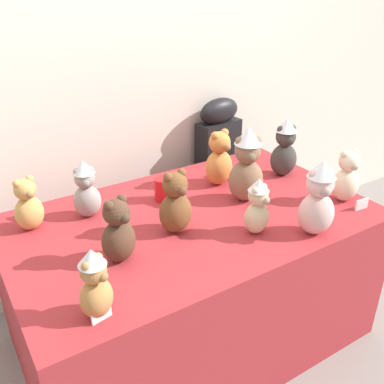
% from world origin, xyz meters
% --- Properties ---
extents(ground_plane, '(10.00, 10.00, 0.00)m').
position_xyz_m(ground_plane, '(0.00, 0.00, 0.00)').
color(ground_plane, gray).
extents(wall_back, '(7.00, 0.08, 2.60)m').
position_xyz_m(wall_back, '(0.00, 0.98, 1.30)').
color(wall_back, silver).
rests_on(wall_back, ground_plane).
extents(display_table, '(1.60, 0.96, 0.70)m').
position_xyz_m(display_table, '(0.00, 0.25, 0.35)').
color(display_table, maroon).
rests_on(display_table, ground_plane).
extents(instrument_case, '(0.29, 0.16, 1.01)m').
position_xyz_m(instrument_case, '(0.57, 0.86, 0.51)').
color(instrument_case, black).
rests_on(instrument_case, ground_plane).
extents(teddy_bear_mocha, '(0.20, 0.19, 0.36)m').
position_xyz_m(teddy_bear_mocha, '(0.30, 0.25, 0.88)').
color(teddy_bear_mocha, '#7F6047').
rests_on(teddy_bear_mocha, display_table).
extents(teddy_bear_ginger, '(0.17, 0.15, 0.29)m').
position_xyz_m(teddy_bear_ginger, '(0.29, 0.46, 0.84)').
color(teddy_bear_ginger, '#D17F3D').
rests_on(teddy_bear_ginger, display_table).
extents(teddy_bear_charcoal, '(0.17, 0.15, 0.31)m').
position_xyz_m(teddy_bear_charcoal, '(0.64, 0.37, 0.85)').
color(teddy_bear_charcoal, '#383533').
rests_on(teddy_bear_charcoal, display_table).
extents(teddy_bear_cocoa, '(0.16, 0.15, 0.26)m').
position_xyz_m(teddy_bear_cocoa, '(-0.40, 0.12, 0.82)').
color(teddy_bear_cocoa, '#4C3323').
rests_on(teddy_bear_cocoa, display_table).
extents(teddy_bear_ash, '(0.14, 0.13, 0.26)m').
position_xyz_m(teddy_bear_ash, '(-0.38, 0.50, 0.83)').
color(teddy_bear_ash, gray).
rests_on(teddy_bear_ash, display_table).
extents(teddy_bear_chestnut, '(0.15, 0.13, 0.27)m').
position_xyz_m(teddy_bear_chestnut, '(-0.12, 0.18, 0.83)').
color(teddy_bear_chestnut, brown).
rests_on(teddy_bear_chestnut, display_table).
extents(teddy_bear_sand, '(0.13, 0.12, 0.25)m').
position_xyz_m(teddy_bear_sand, '(0.15, -0.00, 0.82)').
color(teddy_bear_sand, '#CCB78E').
rests_on(teddy_bear_sand, display_table).
extents(teddy_bear_honey, '(0.14, 0.13, 0.23)m').
position_xyz_m(teddy_bear_honey, '(-0.62, 0.52, 0.81)').
color(teddy_bear_honey, tan).
rests_on(teddy_bear_honey, display_table).
extents(teddy_bear_cream, '(0.15, 0.14, 0.25)m').
position_xyz_m(teddy_bear_cream, '(0.69, 0.00, 0.82)').
color(teddy_bear_cream, beige).
rests_on(teddy_bear_cream, display_table).
extents(teddy_bear_blush, '(0.18, 0.17, 0.32)m').
position_xyz_m(teddy_bear_blush, '(0.35, -0.13, 0.86)').
color(teddy_bear_blush, beige).
rests_on(teddy_bear_blush, display_table).
extents(teddy_bear_caramel, '(0.14, 0.14, 0.25)m').
position_xyz_m(teddy_bear_caramel, '(-0.58, -0.12, 0.82)').
color(teddy_bear_caramel, '#B27A42').
rests_on(teddy_bear_caramel, display_table).
extents(party_cup_red, '(0.08, 0.08, 0.11)m').
position_xyz_m(party_cup_red, '(-0.03, 0.45, 0.76)').
color(party_cup_red, red).
rests_on(party_cup_red, display_table).
extents(name_card_front_left, '(0.07, 0.02, 0.05)m').
position_xyz_m(name_card_front_left, '(-0.58, -0.14, 0.73)').
color(name_card_front_left, white).
rests_on(name_card_front_left, display_table).
extents(name_card_front_middle, '(0.07, 0.01, 0.05)m').
position_xyz_m(name_card_front_middle, '(0.69, -0.11, 0.73)').
color(name_card_front_middle, white).
rests_on(name_card_front_middle, display_table).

